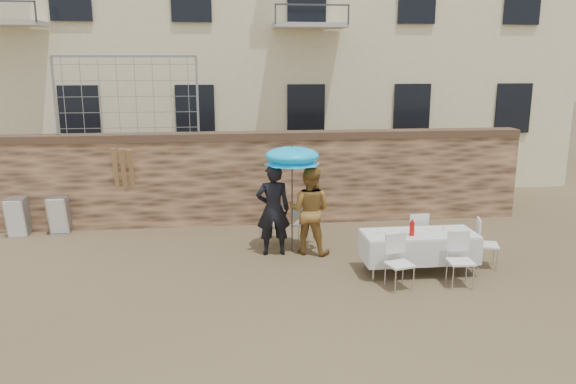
{
  "coord_description": "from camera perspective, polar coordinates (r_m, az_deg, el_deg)",
  "views": [
    {
      "loc": [
        -0.84,
        -8.38,
        3.87
      ],
      "look_at": [
        0.4,
        2.2,
        1.4
      ],
      "focal_mm": 35.0,
      "sensor_mm": 36.0,
      "label": 1
    }
  ],
  "objects": [
    {
      "name": "table_chair_back",
      "position": [
        11.62,
        12.74,
        -4.25
      ],
      "size": [
        0.52,
        0.52,
        0.96
      ],
      "primitive_type": null,
      "rotation": [
        0.0,
        0.0,
        3.24
      ],
      "color": "white",
      "rests_on": "ground"
    },
    {
      "name": "table_chair_side",
      "position": [
        11.46,
        19.59,
        -4.94
      ],
      "size": [
        0.6,
        0.6,
        0.96
      ],
      "primitive_type": null,
      "rotation": [
        0.0,
        0.0,
        1.27
      ],
      "color": "white",
      "rests_on": "ground"
    },
    {
      "name": "banquet_table",
      "position": [
        10.76,
        13.19,
        -4.27
      ],
      "size": [
        2.1,
        0.85,
        0.78
      ],
      "color": "silver",
      "rests_on": "ground"
    },
    {
      "name": "chair_stack_left",
      "position": [
        14.31,
        -25.51,
        -2.03
      ],
      "size": [
        0.46,
        0.55,
        0.92
      ],
      "primitive_type": null,
      "color": "white",
      "rests_on": "ground"
    },
    {
      "name": "couple_chair_left",
      "position": [
        12.06,
        -1.74,
        -3.28
      ],
      "size": [
        0.66,
        0.66,
        0.96
      ],
      "primitive_type": null,
      "rotation": [
        0.0,
        0.0,
        3.68
      ],
      "color": "white",
      "rests_on": "ground"
    },
    {
      "name": "couple_chair_right",
      "position": [
        12.14,
        1.55,
        -3.17
      ],
      "size": [
        0.66,
        0.66,
        0.96
      ],
      "primitive_type": null,
      "rotation": [
        0.0,
        0.0,
        2.62
      ],
      "color": "white",
      "rests_on": "ground"
    },
    {
      "name": "chair_stack_right",
      "position": [
        14.05,
        -22.04,
        -1.98
      ],
      "size": [
        0.46,
        0.47,
        0.92
      ],
      "primitive_type": null,
      "color": "white",
      "rests_on": "ground"
    },
    {
      "name": "wood_planks",
      "position": [
        13.65,
        -15.67,
        0.42
      ],
      "size": [
        0.7,
        0.2,
        2.0
      ],
      "primitive_type": null,
      "color": "#A37749",
      "rests_on": "ground"
    },
    {
      "name": "woman_dress",
      "position": [
        11.51,
        2.2,
        -1.87
      ],
      "size": [
        1.09,
        0.99,
        1.82
      ],
      "primitive_type": "imported",
      "rotation": [
        0.0,
        0.0,
        2.72
      ],
      "color": "gold",
      "rests_on": "ground"
    },
    {
      "name": "ground",
      "position": [
        9.27,
        -0.9,
        -11.62
      ],
      "size": [
        80.0,
        80.0,
        0.0
      ],
      "primitive_type": "plane",
      "color": "brown",
      "rests_on": "ground"
    },
    {
      "name": "table_chair_front_left",
      "position": [
        9.98,
        11.3,
        -7.08
      ],
      "size": [
        0.58,
        0.58,
        0.96
      ],
      "primitive_type": null,
      "rotation": [
        0.0,
        0.0,
        0.25
      ],
      "color": "white",
      "rests_on": "ground"
    },
    {
      "name": "stone_wall",
      "position": [
        13.69,
        -3.02,
        1.36
      ],
      "size": [
        13.0,
        0.5,
        2.2
      ],
      "primitive_type": "cube",
      "color": "brown",
      "rests_on": "ground"
    },
    {
      "name": "soda_bottle",
      "position": [
        10.51,
        12.49,
        -3.66
      ],
      "size": [
        0.09,
        0.09,
        0.26
      ],
      "primitive_type": "cylinder",
      "color": "red",
      "rests_on": "banquet_table"
    },
    {
      "name": "chain_link_fence",
      "position": [
        13.58,
        -16.04,
        9.3
      ],
      "size": [
        3.2,
        0.06,
        1.8
      ],
      "primitive_type": null,
      "color": "gray",
      "rests_on": "stone_wall"
    },
    {
      "name": "table_chair_front_right",
      "position": [
        10.36,
        17.14,
        -6.65
      ],
      "size": [
        0.51,
        0.51,
        0.96
      ],
      "primitive_type": null,
      "rotation": [
        0.0,
        0.0,
        -0.07
      ],
      "color": "white",
      "rests_on": "ground"
    },
    {
      "name": "umbrella",
      "position": [
        11.33,
        0.42,
        3.39
      ],
      "size": [
        1.15,
        1.15,
        2.08
      ],
      "color": "#3F3F44",
      "rests_on": "ground"
    },
    {
      "name": "man_suit",
      "position": [
        11.41,
        -1.52,
        -1.8
      ],
      "size": [
        0.69,
        0.46,
        1.89
      ],
      "primitive_type": "imported",
      "rotation": [
        0.0,
        0.0,
        3.14
      ],
      "color": "black",
      "rests_on": "ground"
    }
  ]
}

